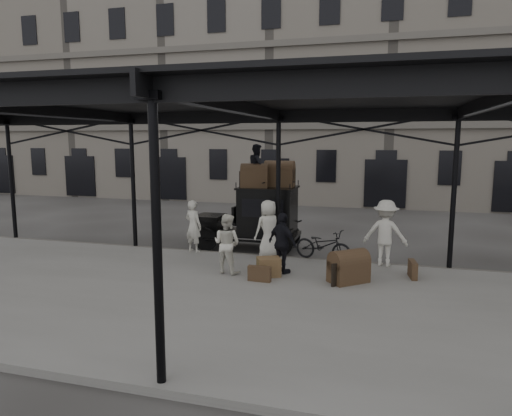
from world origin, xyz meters
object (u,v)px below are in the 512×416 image
(porter_official, at_px, (282,243))
(bicycle, at_px, (323,245))
(steamer_trunk_platform, at_px, (349,269))
(taxi, at_px, (259,215))
(porter_left, at_px, (193,226))
(steamer_trunk_roof_near, at_px, (255,177))

(porter_official, relative_size, bicycle, 0.91)
(bicycle, height_order, steamer_trunk_platform, bicycle)
(taxi, relative_size, bicycle, 2.00)
(porter_left, relative_size, steamer_trunk_platform, 1.76)
(taxi, relative_size, porter_left, 2.16)
(steamer_trunk_platform, bearing_deg, steamer_trunk_roof_near, 96.28)
(steamer_trunk_roof_near, bearing_deg, porter_official, -70.72)
(porter_left, bearing_deg, taxi, -122.48)
(porter_left, relative_size, porter_official, 1.01)
(bicycle, relative_size, steamer_trunk_platform, 1.90)
(steamer_trunk_roof_near, distance_m, steamer_trunk_platform, 5.02)
(porter_left, distance_m, steamer_trunk_platform, 5.46)
(taxi, distance_m, steamer_trunk_roof_near, 1.33)
(steamer_trunk_roof_near, height_order, steamer_trunk_platform, steamer_trunk_roof_near)
(bicycle, distance_m, steamer_trunk_platform, 2.12)
(steamer_trunk_platform, bearing_deg, bicycle, 74.18)
(bicycle, height_order, steamer_trunk_roof_near, steamer_trunk_roof_near)
(porter_left, relative_size, steamer_trunk_roof_near, 1.88)
(taxi, relative_size, steamer_trunk_roof_near, 4.06)
(taxi, xyz_separation_m, bicycle, (2.40, -1.46, -0.57))
(steamer_trunk_roof_near, bearing_deg, steamer_trunk_platform, -52.93)
(porter_left, xyz_separation_m, steamer_trunk_roof_near, (1.71, 1.21, 1.51))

